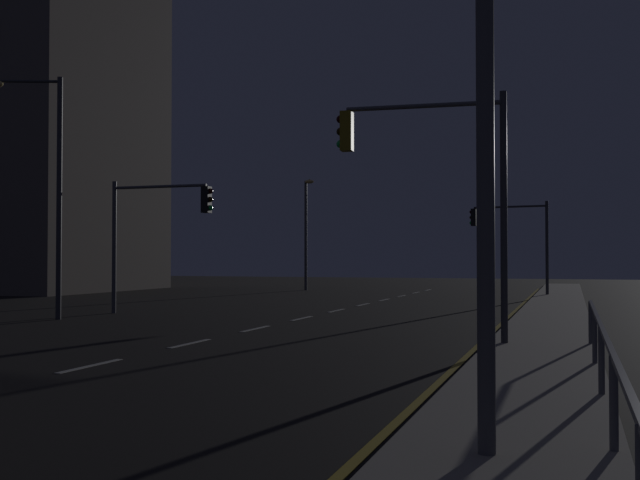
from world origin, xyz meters
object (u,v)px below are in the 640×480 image
Objects in this scene: traffic_light_mid_right at (431,168)px; street_lamp_median at (510,5)px; traffic_light_near_right at (511,229)px; street_lamp_across_street at (306,223)px; street_lamp_far_end at (48,174)px; traffic_light_near_left at (158,219)px.

street_lamp_median is at bearing -75.94° from traffic_light_mid_right.
traffic_light_near_right is 0.70× the size of street_lamp_across_street.
traffic_light_near_right is 34.77m from street_lamp_median.
traffic_light_near_right is 0.60× the size of street_lamp_far_end.
traffic_light_near_right is (0.01, 24.42, -0.55)m from traffic_light_mid_right.
street_lamp_median is 1.03× the size of street_lamp_across_street.
traffic_light_mid_right is 30.66m from street_lamp_across_street.
street_lamp_across_street is at bearing 88.14° from street_lamp_far_end.
street_lamp_median is 21.39m from street_lamp_far_end.
street_lamp_median is (13.88, -17.21, 1.00)m from traffic_light_near_left.
traffic_light_mid_right is 1.17× the size of traffic_light_near_left.
street_lamp_median reaches higher than traffic_light_mid_right.
traffic_light_near_right is at bearing 57.03° from traffic_light_near_left.
traffic_light_near_left is at bearing 54.47° from street_lamp_far_end.
street_lamp_across_street reaches higher than traffic_light_mid_right.
street_lamp_median is at bearing -51.12° from traffic_light_near_left.
street_lamp_far_end is at bearing 164.68° from traffic_light_mid_right.
traffic_light_near_left is at bearing 128.88° from street_lamp_median.
street_lamp_across_street is at bearing 112.01° from street_lamp_median.
street_lamp_far_end reaches higher than traffic_light_mid_right.
street_lamp_median is 0.88× the size of street_lamp_far_end.
street_lamp_far_end is at bearing -123.38° from traffic_light_near_right.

